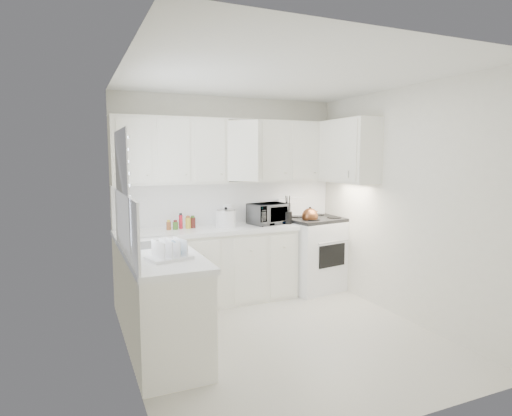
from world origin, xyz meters
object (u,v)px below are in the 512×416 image
tea_kettle (310,215)px  microwave (268,211)px  stove (315,243)px  rice_cooker (226,217)px  utensil_crock (288,209)px  dish_rack (169,248)px

tea_kettle → microwave: microwave is taller
stove → rice_cooker: stove is taller
rice_cooker → utensil_crock: utensil_crock is taller
stove → microwave: size_ratio=2.60×
microwave → rice_cooker: size_ratio=1.95×
microwave → stove: bearing=-16.0°
stove → utensil_crock: utensil_crock is taller
microwave → rice_cooker: bearing=167.3°
stove → utensil_crock: size_ratio=3.30×
tea_kettle → microwave: bearing=148.1°
microwave → utensil_crock: size_ratio=1.27×
tea_kettle → dish_rack: (-2.14, -1.24, -0.02)m
tea_kettle → microwave: size_ratio=0.54×
microwave → utensil_crock: bearing=-34.1°
microwave → dish_rack: microwave is taller
microwave → rice_cooker: microwave is taller
stove → utensil_crock: 0.69m
utensil_crock → dish_rack: size_ratio=1.09×
tea_kettle → utensil_crock: (-0.28, 0.10, 0.08)m
stove → microwave: (-0.70, 0.03, 0.48)m
tea_kettle → utensil_crock: 0.31m
tea_kettle → microwave: (-0.52, 0.19, 0.05)m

